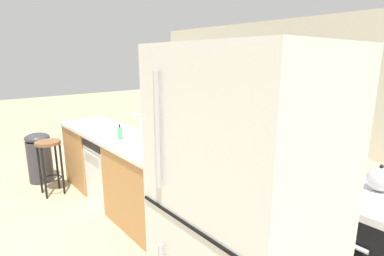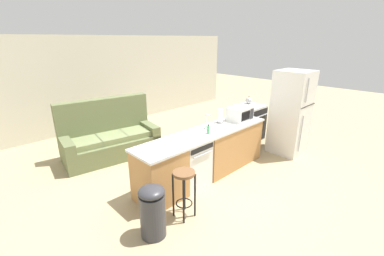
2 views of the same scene
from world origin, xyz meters
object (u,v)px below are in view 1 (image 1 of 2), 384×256
at_px(kettle, 380,179).
at_px(couch, 211,136).
at_px(paper_towel_roll, 171,135).
at_px(trash_bin, 39,157).
at_px(bar_stool, 49,156).
at_px(soap_bottle, 120,133).
at_px(dishwasher, 115,168).
at_px(stove_range, 338,243).
at_px(microwave, 184,147).
at_px(refrigerator, 247,243).

relative_size(kettle, couch, 0.10).
xyz_separation_m(paper_towel_roll, trash_bin, (-2.26, -0.77, -0.66)).
xyz_separation_m(bar_stool, trash_bin, (-0.56, -0.00, -0.16)).
bearing_deg(soap_bottle, dishwasher, 166.46).
xyz_separation_m(paper_towel_roll, kettle, (1.77, 0.51, -0.05)).
bearing_deg(stove_range, dishwasher, -168.09).
relative_size(microwave, kettle, 2.44).
bearing_deg(refrigerator, dishwasher, 168.07).
bearing_deg(microwave, refrigerator, -24.99).
xyz_separation_m(dishwasher, microwave, (1.42, -0.00, 0.62)).
relative_size(dishwasher, kettle, 4.10).
bearing_deg(microwave, trash_bin, -167.38).
bearing_deg(paper_towel_roll, refrigerator, -24.10).
xyz_separation_m(stove_range, kettle, (0.17, 0.13, 0.53)).
height_order(refrigerator, couch, refrigerator).
relative_size(refrigerator, microwave, 3.74).
xyz_separation_m(kettle, couch, (-3.22, 1.46, -0.59)).
bearing_deg(kettle, trash_bin, -162.36).
distance_m(refrigerator, microwave, 1.30).
relative_size(stove_range, refrigerator, 0.48).
xyz_separation_m(stove_range, paper_towel_roll, (-1.60, -0.38, 0.59)).
bearing_deg(kettle, stove_range, -142.29).
bearing_deg(stove_range, microwave, -154.95).
distance_m(bar_stool, trash_bin, 0.58).
relative_size(soap_bottle, kettle, 0.86).
relative_size(dishwasher, bar_stool, 1.14).
relative_size(dishwasher, trash_bin, 1.14).
distance_m(stove_range, couch, 3.44).
bearing_deg(couch, dishwasher, -78.04).
distance_m(microwave, paper_towel_roll, 0.46).
distance_m(microwave, couch, 2.92).
xyz_separation_m(refrigerator, paper_towel_roll, (-1.60, 0.72, 0.10)).
xyz_separation_m(paper_towel_roll, bar_stool, (-1.70, -0.77, -0.50)).
height_order(kettle, trash_bin, kettle).
height_order(refrigerator, bar_stool, refrigerator).
bearing_deg(microwave, soap_bottle, -175.35).
relative_size(stove_range, bar_stool, 1.22).
bearing_deg(microwave, kettle, 26.82).
bearing_deg(paper_towel_roll, kettle, 16.08).
bearing_deg(refrigerator, microwave, 155.01).
bearing_deg(paper_towel_roll, couch, 126.32).
height_order(microwave, paper_towel_roll, paper_towel_roll).
relative_size(soap_bottle, bar_stool, 0.24).
bearing_deg(dishwasher, bar_stool, -139.36).
relative_size(stove_range, kettle, 4.39).
xyz_separation_m(paper_towel_roll, soap_bottle, (-0.63, -0.26, -0.07)).
relative_size(dishwasher, soap_bottle, 4.77).
height_order(dishwasher, stove_range, stove_range).
relative_size(microwave, couch, 0.24).
distance_m(soap_bottle, trash_bin, 1.80).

